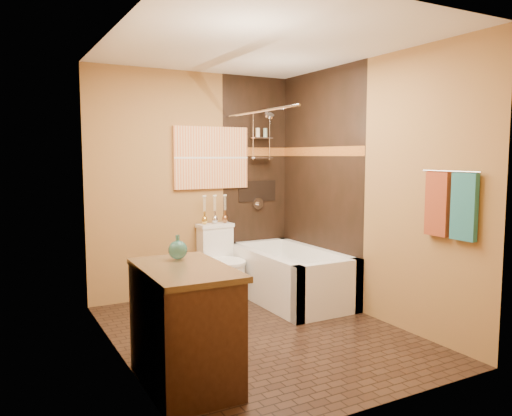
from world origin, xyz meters
TOP-DOWN VIEW (x-y plane):
  - floor at (0.00, 0.00)m, footprint 3.00×3.00m
  - wall_left at (-1.20, 0.00)m, footprint 0.02×3.00m
  - wall_right at (1.20, 0.00)m, footprint 0.02×3.00m
  - wall_back at (0.00, 1.50)m, footprint 2.40×0.02m
  - wall_front at (0.00, -1.50)m, footprint 2.40×0.02m
  - ceiling at (0.00, 0.00)m, footprint 3.00×3.00m
  - alcove_tile_back at (0.78, 1.49)m, footprint 0.85×0.01m
  - alcove_tile_right at (1.19, 0.75)m, footprint 0.01×1.50m
  - mosaic_band_back at (0.78, 1.48)m, footprint 0.85×0.01m
  - mosaic_band_right at (1.18, 0.75)m, footprint 0.01×1.50m
  - alcove_niche at (0.80, 1.48)m, footprint 0.50×0.01m
  - shower_fixtures at (0.80, 1.38)m, footprint 0.24×0.33m
  - curtain_rod at (0.40, 0.75)m, footprint 0.03×1.55m
  - towel_bar at (1.15, -1.05)m, footprint 0.02×0.55m
  - towel_teal at (1.16, -1.18)m, footprint 0.05×0.22m
  - towel_rust at (1.16, -0.92)m, footprint 0.05×0.22m
  - sunset_painting at (0.20, 1.48)m, footprint 0.90×0.04m
  - vanity_mirror at (-1.19, -0.62)m, footprint 0.01×1.00m
  - bathtub at (0.80, 0.75)m, footprint 0.80×1.50m
  - toilet at (0.20, 1.21)m, footprint 0.42×0.61m
  - vanity at (-0.92, -0.62)m, footprint 0.59×0.94m
  - teal_bottle at (-0.87, -0.38)m, footprint 0.16×0.16m
  - bud_vases at (0.20, 1.39)m, footprint 0.32×0.07m

SIDE VIEW (x-z plane):
  - floor at x=0.00m, z-range 0.00..0.00m
  - bathtub at x=0.80m, z-range -0.05..0.50m
  - toilet at x=0.20m, z-range 0.00..0.81m
  - vanity at x=-0.92m, z-range 0.00..0.83m
  - teal_bottle at x=-0.87m, z-range 0.80..1.02m
  - bud_vases at x=0.20m, z-range 0.82..1.14m
  - alcove_niche at x=0.80m, z-range 1.02..1.27m
  - towel_teal at x=1.16m, z-range 0.92..1.44m
  - towel_rust at x=1.16m, z-range 0.92..1.44m
  - wall_left at x=-1.20m, z-range 0.00..2.50m
  - wall_right at x=1.20m, z-range 0.00..2.50m
  - wall_back at x=0.00m, z-range 0.00..2.50m
  - wall_front at x=0.00m, z-range 0.00..2.50m
  - alcove_tile_back at x=0.78m, z-range 0.00..2.50m
  - alcove_tile_right at x=1.19m, z-range 0.00..2.50m
  - towel_bar at x=1.15m, z-range 1.44..1.46m
  - vanity_mirror at x=-1.19m, z-range 1.05..1.95m
  - sunset_painting at x=0.20m, z-range 1.20..1.90m
  - mosaic_band_back at x=0.78m, z-range 1.57..1.67m
  - mosaic_band_right at x=1.18m, z-range 1.57..1.67m
  - shower_fixtures at x=0.80m, z-range 1.08..2.25m
  - curtain_rod at x=0.40m, z-range 2.01..2.03m
  - ceiling at x=0.00m, z-range 2.50..2.50m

